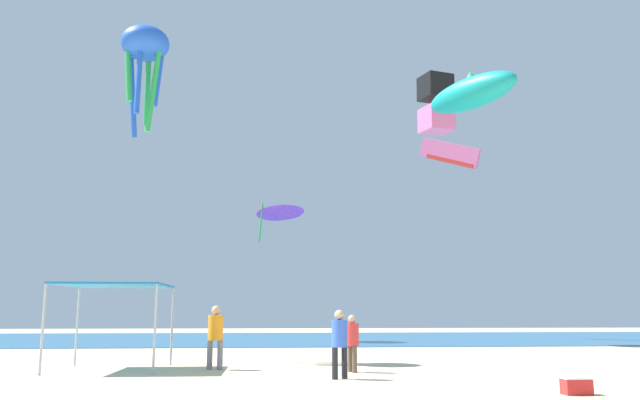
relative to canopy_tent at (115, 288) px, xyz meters
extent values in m
cube|color=beige|center=(4.67, -5.40, -2.44)|extent=(110.00, 110.00, 0.10)
cube|color=#28608C|center=(4.67, 22.80, -2.38)|extent=(110.00, 22.56, 0.03)
cylinder|color=#B2B2B7|center=(-1.50, -1.58, -1.16)|extent=(0.07, 0.07, 2.46)
cylinder|color=#B2B2B7|center=(1.50, -1.58, -1.16)|extent=(0.07, 0.07, 2.46)
cylinder|color=#B2B2B7|center=(-1.50, 1.58, -1.16)|extent=(0.07, 0.07, 2.46)
cylinder|color=#B2B2B7|center=(1.50, 1.58, -1.16)|extent=(0.07, 0.07, 2.46)
cube|color=#1972B7|center=(0.00, 0.00, 0.09)|extent=(3.08, 3.23, 0.06)
cylinder|color=brown|center=(6.99, -1.17, -2.03)|extent=(0.14, 0.14, 0.73)
cylinder|color=brown|center=(7.08, -1.45, -2.03)|extent=(0.14, 0.14, 0.73)
cylinder|color=red|center=(7.03, -1.31, -1.34)|extent=(0.38, 0.38, 0.64)
sphere|color=tan|center=(7.03, -1.31, -0.91)|extent=(0.24, 0.24, 0.24)
cylinder|color=slate|center=(3.21, -0.20, -1.97)|extent=(0.17, 0.17, 0.86)
cylinder|color=slate|center=(2.89, -0.08, -1.97)|extent=(0.17, 0.17, 0.86)
cylinder|color=orange|center=(3.05, -0.14, -1.17)|extent=(0.45, 0.45, 0.74)
sphere|color=tan|center=(3.05, -0.14, -0.65)|extent=(0.28, 0.28, 0.28)
cylinder|color=black|center=(6.60, -3.07, -2.00)|extent=(0.16, 0.16, 0.79)
cylinder|color=black|center=(6.33, -3.23, -2.00)|extent=(0.16, 0.16, 0.79)
cylinder|color=blue|center=(6.46, -3.15, -1.26)|extent=(0.41, 0.41, 0.69)
sphere|color=tan|center=(6.46, -3.15, -0.78)|extent=(0.26, 0.26, 0.26)
cube|color=red|center=(11.00, -6.64, -2.23)|extent=(0.56, 0.36, 0.32)
cube|color=white|center=(11.00, -6.64, -2.06)|extent=(0.57, 0.37, 0.03)
cube|color=pink|center=(16.74, 21.11, 9.96)|extent=(3.49, 3.16, 2.70)
cube|color=red|center=(16.74, 21.11, 9.37)|extent=(2.69, 2.25, 1.49)
cone|color=purple|center=(5.25, 18.16, 5.46)|extent=(3.87, 3.89, 1.08)
cylinder|color=green|center=(4.11, 17.64, 4.53)|extent=(0.33, 0.55, 2.26)
cube|color=black|center=(14.01, 14.24, 11.98)|extent=(1.95, 1.97, 1.43)
cube|color=pink|center=(14.01, 14.24, 10.07)|extent=(1.95, 1.97, 1.43)
ellipsoid|color=blue|center=(-0.31, 3.94, 9.61)|extent=(2.42, 2.42, 1.33)
cylinder|color=blue|center=(0.21, 4.16, 8.18)|extent=(0.39, 0.29, 2.06)
cylinder|color=green|center=(-0.24, 4.50, 7.87)|extent=(0.23, 0.47, 2.67)
cylinder|color=blue|center=(-0.76, 4.28, 7.57)|extent=(0.47, 0.40, 3.29)
cylinder|color=green|center=(-0.82, 3.72, 8.18)|extent=(0.39, 0.29, 2.06)
cylinder|color=blue|center=(-0.37, 3.38, 7.87)|extent=(0.23, 0.47, 2.67)
cylinder|color=green|center=(0.15, 3.61, 7.57)|extent=(0.47, 0.40, 3.29)
ellipsoid|color=teal|center=(13.95, 7.87, 9.39)|extent=(3.98, 5.20, 1.61)
cone|color=green|center=(13.95, 7.87, 10.19)|extent=(1.05, 1.04, 0.59)
camera|label=1|loc=(4.62, -19.72, -0.72)|focal=35.55mm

